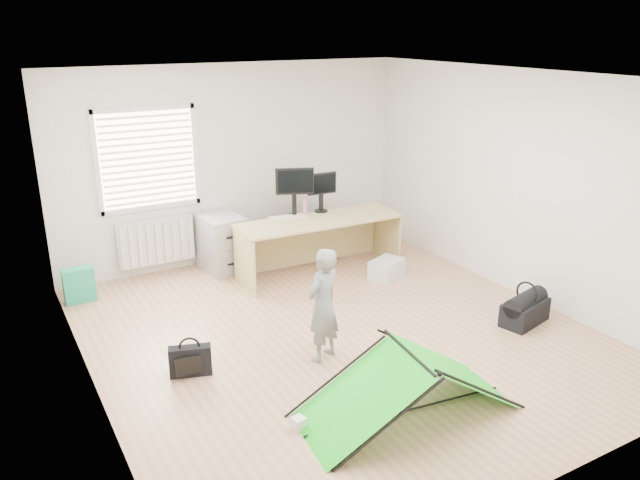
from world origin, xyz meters
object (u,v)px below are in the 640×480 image
thermos (305,206)px  storage_crate (386,269)px  laptop_bag (190,361)px  filing_cabinet (221,243)px  person (323,305)px  duffel_bag (525,312)px  kite (407,383)px  desk (320,246)px  monitor_left (294,199)px  monitor_right (321,197)px  office_chair (318,232)px

thermos → storage_crate: 1.38m
thermos → laptop_bag: thermos is taller
filing_cabinet → person: bearing=-96.3°
storage_crate → duffel_bag: size_ratio=0.74×
kite → laptop_bag: kite is taller
filing_cabinet → laptop_bag: size_ratio=1.91×
person → duffel_bag: 2.43m
thermos → person: person is taller
desk → monitor_left: monitor_left is taller
duffel_bag → filing_cabinet: bearing=112.5°
monitor_left → filing_cabinet: bearing=175.2°
monitor_right → person: 2.66m
monitor_left → person: bearing=-88.2°
person → storage_crate: size_ratio=2.63×
monitor_right → thermos: monitor_right is taller
filing_cabinet → kite: bearing=-93.9°
office_chair → storage_crate: 1.41m
thermos → office_chair: size_ratio=0.37×
duffel_bag → thermos: bearing=101.4°
monitor_right → thermos: 0.25m
office_chair → storage_crate: office_chair is taller
desk → duffel_bag: bearing=-61.1°
person → office_chair: bearing=-142.9°
monitor_right → laptop_bag: size_ratio=1.05×
monitor_right → person: size_ratio=0.36×
duffel_bag → person: bearing=155.5°
office_chair → laptop_bag: (-2.77, -2.42, -0.13)m
storage_crate → laptop_bag: 3.20m
filing_cabinet → kite: (0.15, -3.91, -0.09)m
monitor_right → duffel_bag: monitor_right is taller
kite → storage_crate: bearing=65.0°
desk → laptop_bag: bearing=-143.2°
office_chair → laptop_bag: office_chair is taller
thermos → kite: (-0.90, -3.47, -0.57)m
person → kite: size_ratio=0.62×
thermos → laptop_bag: 3.11m
kite → storage_crate: (1.62, 2.56, -0.17)m
desk → person: person is taller
kite → duffel_bag: size_ratio=3.18×
office_chair → kite: kite is taller
filing_cabinet → laptop_bag: bearing=-123.8°
monitor_left → monitor_right: bearing=24.2°
person → laptop_bag: bearing=-39.6°
monitor_right → storage_crate: monitor_right is taller
office_chair → kite: (-1.37, -3.93, 0.02)m
office_chair → duffel_bag: (0.82, -3.22, -0.14)m
filing_cabinet → laptop_bag: filing_cabinet is taller
desk → monitor_right: size_ratio=5.30×
monitor_left → office_chair: bearing=60.1°
monitor_left → monitor_right: (0.41, 0.01, -0.04)m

